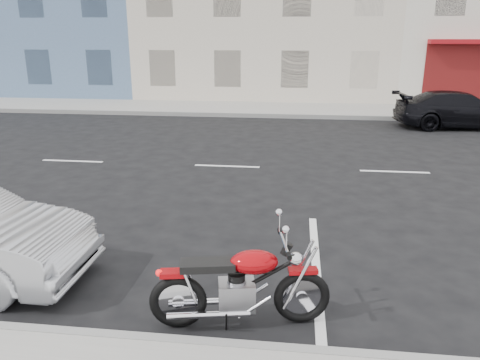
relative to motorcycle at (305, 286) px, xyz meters
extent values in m
plane|color=black|center=(0.19, 6.31, -0.46)|extent=(120.00, 120.00, 0.00)
cube|color=gray|center=(-4.81, 15.01, -0.38)|extent=(80.00, 3.40, 0.15)
cube|color=gray|center=(-4.81, 13.31, -0.38)|extent=(80.00, 0.12, 0.16)
torus|color=black|center=(0.67, 0.13, -0.16)|extent=(0.64, 0.22, 0.63)
torus|color=black|center=(-0.68, -0.13, -0.16)|extent=(0.64, 0.22, 0.63)
cube|color=#98050A|center=(0.67, 0.13, 0.17)|extent=(0.34, 0.18, 0.05)
cube|color=#98050A|center=(-0.71, -0.14, 0.19)|extent=(0.31, 0.20, 0.06)
cube|color=gray|center=(-0.04, -0.01, -0.10)|extent=(0.44, 0.35, 0.32)
ellipsoid|color=#98050A|center=(0.14, 0.03, 0.30)|extent=(0.58, 0.42, 0.26)
cube|color=black|center=(-0.35, -0.07, 0.28)|extent=(0.62, 0.35, 0.09)
cylinder|color=silver|center=(0.46, 0.09, 0.52)|extent=(0.16, 0.66, 0.03)
sphere|color=silver|center=(0.59, 0.11, 0.32)|extent=(0.16, 0.16, 0.16)
cylinder|color=silver|center=(-0.33, -0.20, -0.25)|extent=(0.90, 0.24, 0.08)
cylinder|color=silver|center=(-0.38, 0.06, -0.25)|extent=(0.90, 0.24, 0.08)
cylinder|color=silver|center=(0.62, 0.12, 0.13)|extent=(0.37, 0.11, 0.75)
cylinder|color=black|center=(0.16, 0.03, 0.06)|extent=(0.76, 0.19, 0.47)
imported|color=black|center=(5.37, 12.17, 0.16)|extent=(4.42, 2.12, 1.24)
camera|label=1|loc=(-0.16, -4.63, 2.67)|focal=35.00mm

